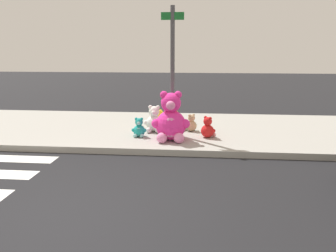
{
  "coord_description": "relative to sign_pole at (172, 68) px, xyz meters",
  "views": [
    {
      "loc": [
        1.7,
        -4.09,
        2.32
      ],
      "look_at": [
        0.96,
        3.6,
        0.55
      ],
      "focal_mm": 35.98,
      "sensor_mm": 36.0,
      "label": 1
    }
  ],
  "objects": [
    {
      "name": "plush_red",
      "position": [
        0.92,
        -0.23,
        -1.48
      ],
      "size": [
        0.38,
        0.39,
        0.54
      ],
      "color": "red",
      "rests_on": "sidewalk"
    },
    {
      "name": "plush_teal",
      "position": [
        -0.82,
        -0.33,
        -1.5
      ],
      "size": [
        0.38,
        0.33,
        0.49
      ],
      "color": "teal",
      "rests_on": "sidewalk"
    },
    {
      "name": "plush_white",
      "position": [
        -0.51,
        0.23,
        -1.41
      ],
      "size": [
        0.55,
        0.48,
        0.72
      ],
      "color": "white",
      "rests_on": "sidewalk"
    },
    {
      "name": "sidewalk",
      "position": [
        -1.0,
        0.8,
        -1.77
      ],
      "size": [
        28.0,
        4.4,
        0.15
      ],
      "primitive_type": "cube",
      "color": "#9E9B93",
      "rests_on": "ground_plane"
    },
    {
      "name": "plush_lime",
      "position": [
        0.01,
        0.58,
        -1.48
      ],
      "size": [
        0.37,
        0.42,
        0.55
      ],
      "color": "#8CD133",
      "rests_on": "sidewalk"
    },
    {
      "name": "plush_yellow",
      "position": [
        -0.43,
        0.86,
        -1.5
      ],
      "size": [
        0.33,
        0.37,
        0.49
      ],
      "color": "yellow",
      "rests_on": "sidewalk"
    },
    {
      "name": "sign_pole",
      "position": [
        0.0,
        0.0,
        0.0
      ],
      "size": [
        0.56,
        0.11,
        3.2
      ],
      "color": "#4C4C51",
      "rests_on": "sidewalk"
    },
    {
      "name": "plush_pink_large",
      "position": [
        0.01,
        -0.59,
        -1.22
      ],
      "size": [
        0.93,
        0.82,
        1.2
      ],
      "color": "#F22D93",
      "rests_on": "sidewalk"
    },
    {
      "name": "plush_tan",
      "position": [
        0.48,
        0.41,
        -1.51
      ],
      "size": [
        0.33,
        0.34,
        0.47
      ],
      "color": "tan",
      "rests_on": "sidewalk"
    },
    {
      "name": "ground_plane",
      "position": [
        -1.0,
        -4.4,
        -1.85
      ],
      "size": [
        60.0,
        60.0,
        0.0
      ],
      "primitive_type": "plane",
      "color": "black"
    }
  ]
}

